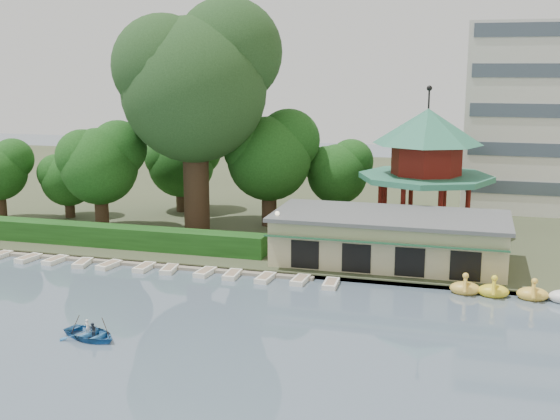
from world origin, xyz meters
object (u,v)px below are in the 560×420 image
at_px(pavilion, 426,159).
at_px(big_tree, 196,78).
at_px(dock, 114,261).
at_px(rowboat_with_passengers, 90,330).
at_px(boathouse, 389,238).

relative_size(pavilion, big_tree, 0.62).
height_order(dock, rowboat_with_passengers, rowboat_with_passengers).
relative_size(dock, rowboat_with_passengers, 5.64).
xyz_separation_m(pavilion, big_tree, (-20.82, -3.78, 7.31)).
distance_m(pavilion, big_tree, 22.39).
bearing_deg(rowboat_with_passengers, pavilion, 60.20).
height_order(boathouse, rowboat_with_passengers, boathouse).
xyz_separation_m(boathouse, pavilion, (2.00, 10.03, 5.11)).
height_order(big_tree, rowboat_with_passengers, big_tree).
height_order(dock, boathouse, boathouse).
bearing_deg(big_tree, dock, -106.11).
distance_m(boathouse, big_tree, 23.40).
height_order(dock, big_tree, big_tree).
bearing_deg(rowboat_with_passengers, big_tree, 97.78).
distance_m(dock, big_tree, 18.63).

